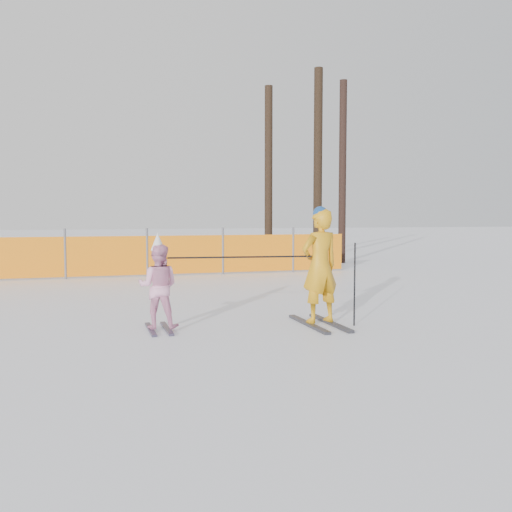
{
  "coord_description": "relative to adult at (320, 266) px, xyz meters",
  "views": [
    {
      "loc": [
        -2.31,
        -7.16,
        1.57
      ],
      "look_at": [
        0.0,
        0.5,
        1.0
      ],
      "focal_mm": 40.0,
      "sensor_mm": 36.0,
      "label": 1
    }
  ],
  "objects": [
    {
      "name": "ground",
      "position": [
        -0.9,
        -0.33,
        -0.85
      ],
      "size": [
        120.0,
        120.0,
        0.0
      ],
      "primitive_type": "plane",
      "color": "white",
      "rests_on": "ground"
    },
    {
      "name": "ski_poles",
      "position": [
        -0.55,
        0.02,
        -0.0
      ],
      "size": [
        2.6,
        0.5,
        1.19
      ],
      "color": "black",
      "rests_on": "ground"
    },
    {
      "name": "adult",
      "position": [
        0.0,
        0.0,
        0.0
      ],
      "size": [
        0.66,
        1.38,
        1.7
      ],
      "color": "black",
      "rests_on": "ground"
    },
    {
      "name": "child",
      "position": [
        -2.26,
        0.29,
        -0.23
      ],
      "size": [
        0.66,
        0.91,
        1.34
      ],
      "color": "black",
      "rests_on": "ground"
    },
    {
      "name": "safety_fence",
      "position": [
        -5.0,
        7.3,
        -0.29
      ],
      "size": [
        17.5,
        0.06,
        1.25
      ],
      "color": "#595960",
      "rests_on": "ground"
    },
    {
      "name": "tree_trunks",
      "position": [
        4.41,
        11.16,
        2.36
      ],
      "size": [
        2.67,
        2.6,
        6.95
      ],
      "color": "black",
      "rests_on": "ground"
    }
  ]
}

